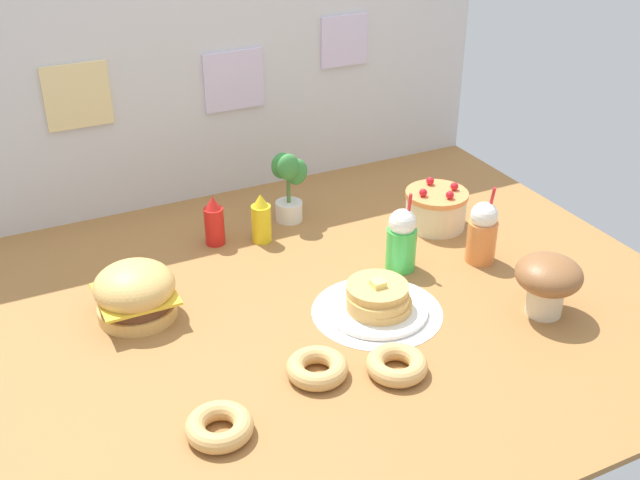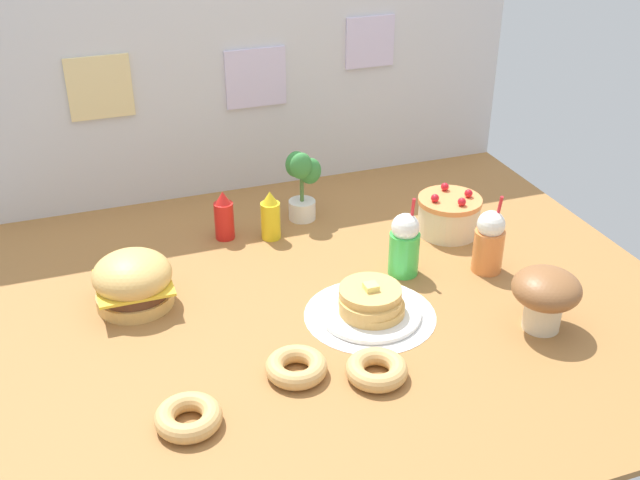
# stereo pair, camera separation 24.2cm
# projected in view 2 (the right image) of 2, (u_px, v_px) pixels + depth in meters

# --- Properties ---
(ground_plane) EXTENTS (2.14, 1.79, 0.02)m
(ground_plane) POSITION_uv_depth(u_px,v_px,m) (328.00, 304.00, 2.39)
(ground_plane) COLOR #9E6B38
(back_wall) EXTENTS (2.14, 0.04, 0.83)m
(back_wall) POSITION_uv_depth(u_px,v_px,m) (247.00, 84.00, 2.91)
(back_wall) COLOR silver
(back_wall) RESTS_ON ground_plane
(doily_mat) EXTENTS (0.40, 0.40, 0.00)m
(doily_mat) POSITION_uv_depth(u_px,v_px,m) (370.00, 315.00, 2.31)
(doily_mat) COLOR white
(doily_mat) RESTS_ON ground_plane
(burger) EXTENTS (0.24, 0.24, 0.17)m
(burger) POSITION_uv_depth(u_px,v_px,m) (133.00, 281.00, 2.33)
(burger) COLOR #DBA859
(burger) RESTS_ON ground_plane
(pancake_stack) EXTENTS (0.31, 0.31, 0.11)m
(pancake_stack) POSITION_uv_depth(u_px,v_px,m) (371.00, 304.00, 2.29)
(pancake_stack) COLOR white
(pancake_stack) RESTS_ON doily_mat
(layer_cake) EXTENTS (0.22, 0.22, 0.16)m
(layer_cake) POSITION_uv_depth(u_px,v_px,m) (449.00, 215.00, 2.74)
(layer_cake) COLOR beige
(layer_cake) RESTS_ON ground_plane
(ketchup_bottle) EXTENTS (0.07, 0.07, 0.18)m
(ketchup_bottle) POSITION_uv_depth(u_px,v_px,m) (224.00, 217.00, 2.69)
(ketchup_bottle) COLOR red
(ketchup_bottle) RESTS_ON ground_plane
(mustard_bottle) EXTENTS (0.07, 0.07, 0.18)m
(mustard_bottle) POSITION_uv_depth(u_px,v_px,m) (271.00, 217.00, 2.69)
(mustard_bottle) COLOR yellow
(mustard_bottle) RESTS_ON ground_plane
(cream_soda_cup) EXTENTS (0.10, 0.10, 0.27)m
(cream_soda_cup) POSITION_uv_depth(u_px,v_px,m) (404.00, 244.00, 2.48)
(cream_soda_cup) COLOR green
(cream_soda_cup) RESTS_ON ground_plane
(orange_float_cup) EXTENTS (0.10, 0.10, 0.27)m
(orange_float_cup) POSITION_uv_depth(u_px,v_px,m) (489.00, 242.00, 2.49)
(orange_float_cup) COLOR orange
(orange_float_cup) RESTS_ON ground_plane
(donut_pink_glaze) EXTENTS (0.17, 0.17, 0.05)m
(donut_pink_glaze) POSITION_uv_depth(u_px,v_px,m) (188.00, 417.00, 1.89)
(donut_pink_glaze) COLOR tan
(donut_pink_glaze) RESTS_ON ground_plane
(donut_chocolate) EXTENTS (0.17, 0.17, 0.05)m
(donut_chocolate) POSITION_uv_depth(u_px,v_px,m) (296.00, 367.00, 2.06)
(donut_chocolate) COLOR tan
(donut_chocolate) RESTS_ON ground_plane
(donut_vanilla) EXTENTS (0.17, 0.17, 0.05)m
(donut_vanilla) POSITION_uv_depth(u_px,v_px,m) (377.00, 369.00, 2.05)
(donut_vanilla) COLOR tan
(donut_vanilla) RESTS_ON ground_plane
(potted_plant) EXTENTS (0.12, 0.11, 0.27)m
(potted_plant) POSITION_uv_depth(u_px,v_px,m) (302.00, 182.00, 2.79)
(potted_plant) COLOR white
(potted_plant) RESTS_ON ground_plane
(mushroom_stool) EXTENTS (0.20, 0.20, 0.19)m
(mushroom_stool) POSITION_uv_depth(u_px,v_px,m) (546.00, 294.00, 2.20)
(mushroom_stool) COLOR beige
(mushroom_stool) RESTS_ON ground_plane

